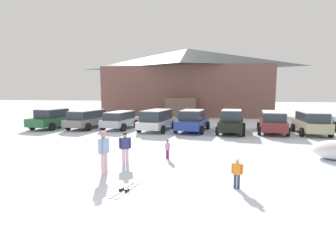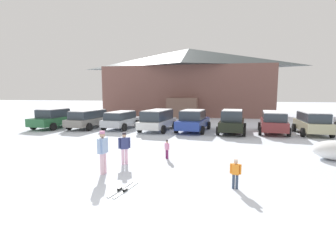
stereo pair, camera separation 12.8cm
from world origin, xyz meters
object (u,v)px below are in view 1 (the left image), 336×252
object	(u,v)px
parked_beige_suv	(311,122)
pair_of_skis	(125,190)
skier_adult_in_blue_parka	(104,150)
ski_lodge	(187,82)
skier_child_in_orange_jacket	(237,172)
skier_teen_in_navy_coat	(125,146)
parked_green_coupe	(53,118)
parked_silver_wagon	(120,119)
plowed_snow_pile	(336,150)
parked_white_suv	(157,119)
skier_child_in_pink_snowsuit	(168,148)
parked_black_sedan	(231,121)
parked_blue_hatchback	(193,121)
parked_grey_wagon	(88,118)
parked_maroon_van	(272,121)

from	to	relation	value
parked_beige_suv	pair_of_skis	bearing A→B (deg)	-126.62
skier_adult_in_blue_parka	ski_lodge	bearing A→B (deg)	89.70
skier_child_in_orange_jacket	skier_teen_in_navy_coat	size ratio (longest dim) A/B	0.70
skier_adult_in_blue_parka	pair_of_skis	world-z (taller)	skier_adult_in_blue_parka
skier_adult_in_blue_parka	pair_of_skis	size ratio (longest dim) A/B	1.12
parked_green_coupe	skier_adult_in_blue_parka	size ratio (longest dim) A/B	2.93
parked_green_coupe	pair_of_skis	size ratio (longest dim) A/B	3.30
parked_beige_suv	skier_teen_in_navy_coat	xyz separation A→B (m)	(-10.76, -10.23, -0.11)
parked_silver_wagon	plowed_snow_pile	xyz separation A→B (m)	(13.54, -7.79, -0.37)
parked_white_suv	skier_child_in_pink_snowsuit	distance (m)	9.07
skier_child_in_pink_snowsuit	pair_of_skis	world-z (taller)	skier_child_in_pink_snowsuit
parked_green_coupe	skier_child_in_pink_snowsuit	size ratio (longest dim) A/B	5.49
ski_lodge	parked_black_sedan	bearing A→B (deg)	-72.21
parked_white_suv	plowed_snow_pile	distance (m)	12.63
parked_silver_wagon	parked_blue_hatchback	xyz separation A→B (m)	(6.18, -0.24, 0.05)
parked_black_sedan	skier_teen_in_navy_coat	distance (m)	11.02
parked_green_coupe	skier_teen_in_navy_coat	bearing A→B (deg)	-44.46
parked_grey_wagon	parked_blue_hatchback	bearing A→B (deg)	-0.51
pair_of_skis	skier_teen_in_navy_coat	bearing A→B (deg)	109.22
parked_grey_wagon	skier_child_in_orange_jacket	xyz separation A→B (m)	(11.60, -12.34, -0.30)
parked_white_suv	skier_teen_in_navy_coat	world-z (taller)	parked_white_suv
skier_child_in_orange_jacket	skier_teen_in_navy_coat	bearing A→B (deg)	155.35
parked_green_coupe	parked_beige_suv	distance (m)	20.83
parked_blue_hatchback	skier_teen_in_navy_coat	distance (m)	10.37
parked_grey_wagon	parked_silver_wagon	xyz separation A→B (m)	(2.88, 0.16, -0.05)
parked_silver_wagon	skier_adult_in_blue_parka	world-z (taller)	skier_adult_in_blue_parka
parked_black_sedan	parked_green_coupe	bearing A→B (deg)	179.80
ski_lodge	parked_grey_wagon	distance (m)	17.57
skier_teen_in_navy_coat	skier_adult_in_blue_parka	bearing A→B (deg)	-103.26
parked_white_suv	skier_child_in_orange_jacket	world-z (taller)	parked_white_suv
parked_black_sedan	skier_teen_in_navy_coat	world-z (taller)	parked_black_sedan
skier_teen_in_navy_coat	skier_adult_in_blue_parka	world-z (taller)	skier_adult_in_blue_parka
parked_green_coupe	parked_blue_hatchback	distance (m)	12.06
parked_white_suv	parked_blue_hatchback	distance (m)	2.88
parked_white_suv	skier_adult_in_blue_parka	size ratio (longest dim) A/B	2.91
skier_child_in_orange_jacket	plowed_snow_pile	size ratio (longest dim) A/B	0.49
parked_grey_wagon	pair_of_skis	xyz separation A→B (m)	(8.06, -13.14, -0.84)
skier_child_in_orange_jacket	skier_adult_in_blue_parka	xyz separation A→B (m)	(-4.88, 0.66, 0.38)
skier_teen_in_navy_coat	parked_silver_wagon	bearing A→B (deg)	111.86
parked_black_sedan	plowed_snow_pile	size ratio (longest dim) A/B	2.24
parked_green_coupe	parked_black_sedan	world-z (taller)	parked_black_sedan
parked_maroon_van	pair_of_skis	distance (m)	15.11
skier_teen_in_navy_coat	parked_beige_suv	bearing A→B (deg)	43.56
skier_teen_in_navy_coat	skier_child_in_pink_snowsuit	xyz separation A→B (m)	(1.62, 1.30, -0.29)
parked_black_sedan	skier_child_in_pink_snowsuit	distance (m)	9.18
parked_green_coupe	parked_black_sedan	bearing A→B (deg)	-0.20
ski_lodge	parked_maroon_van	size ratio (longest dim) A/B	4.75
parked_beige_suv	parked_white_suv	bearing A→B (deg)	-178.88
parked_maroon_van	plowed_snow_pile	xyz separation A→B (m)	(1.28, -7.81, -0.45)
ski_lodge	parked_silver_wagon	xyz separation A→B (m)	(-3.99, -15.59, -3.73)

